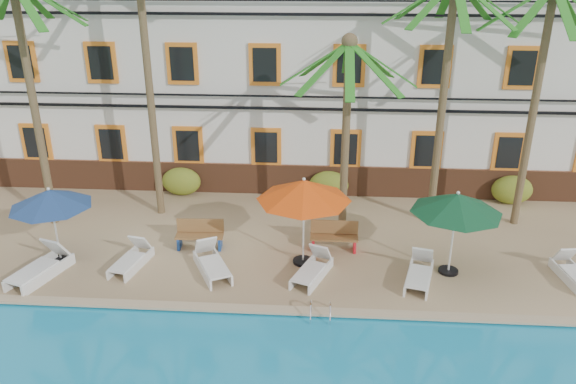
# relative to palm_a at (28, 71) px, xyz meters

# --- Properties ---
(ground) EXTENTS (100.00, 100.00, 0.00)m
(ground) POSITION_rel_palm_a_xyz_m (8.65, -3.88, -5.52)
(ground) COLOR #384C23
(ground) RESTS_ON ground
(pool_deck) EXTENTS (30.00, 12.00, 0.25)m
(pool_deck) POSITION_rel_palm_a_xyz_m (8.65, 1.12, -5.39)
(pool_deck) COLOR tan
(pool_deck) RESTS_ON ground
(pool_coping) EXTENTS (30.00, 0.35, 0.06)m
(pool_coping) POSITION_rel_palm_a_xyz_m (8.65, -4.78, -5.24)
(pool_coping) COLOR tan
(pool_coping) RESTS_ON pool_deck
(hotel_building) EXTENTS (25.40, 6.44, 10.22)m
(hotel_building) POSITION_rel_palm_a_xyz_m (8.65, 6.10, -0.14)
(hotel_building) COLOR silver
(hotel_building) RESTS_ON pool_deck
(palm_a) EXTENTS (4.23, 4.23, 8.24)m
(palm_a) POSITION_rel_palm_a_xyz_m (0.00, 0.00, 0.00)
(palm_a) COLOR brown
(palm_a) RESTS_ON pool_deck
(palm_b) EXTENTS (4.23, 4.23, 9.53)m
(palm_b) POSITION_rel_palm_a_xyz_m (3.50, 1.04, 0.73)
(palm_b) COLOR brown
(palm_b) RESTS_ON pool_deck
(palm_c) EXTENTS (4.23, 4.23, 6.48)m
(palm_c) POSITION_rel_palm_a_xyz_m (10.02, 0.30, -1.03)
(palm_c) COLOR brown
(palm_c) RESTS_ON pool_deck
(palm_d) EXTENTS (4.23, 4.23, 8.26)m
(palm_d) POSITION_rel_palm_a_xyz_m (13.11, 0.98, 0.01)
(palm_d) COLOR brown
(palm_d) RESTS_ON pool_deck
(palm_e) EXTENTS (4.23, 4.23, 8.08)m
(palm_e) POSITION_rel_palm_a_xyz_m (16.02, 1.02, -0.09)
(palm_e) COLOR brown
(palm_e) RESTS_ON pool_deck
(shrub_left) EXTENTS (1.50, 0.90, 1.10)m
(shrub_left) POSITION_rel_palm_a_xyz_m (3.87, 2.72, -4.72)
(shrub_left) COLOR #1F601B
(shrub_left) RESTS_ON pool_deck
(shrub_mid) EXTENTS (1.50, 0.90, 1.10)m
(shrub_mid) POSITION_rel_palm_a_xyz_m (9.55, 2.72, -4.72)
(shrub_mid) COLOR #1F601B
(shrub_mid) RESTS_ON pool_deck
(shrub_right) EXTENTS (1.50, 0.90, 1.10)m
(shrub_right) POSITION_rel_palm_a_xyz_m (16.38, 2.72, -4.72)
(shrub_right) COLOR #1F601B
(shrub_right) RESTS_ON pool_deck
(umbrella_blue) EXTENTS (2.41, 2.41, 2.41)m
(umbrella_blue) POSITION_rel_palm_a_xyz_m (1.38, -2.56, -3.21)
(umbrella_blue) COLOR black
(umbrella_blue) RESTS_ON pool_deck
(umbrella_red) EXTENTS (2.78, 2.78, 2.78)m
(umbrella_red) POSITION_rel_palm_a_xyz_m (8.79, -2.21, -2.89)
(umbrella_red) COLOR black
(umbrella_red) RESTS_ON pool_deck
(umbrella_green) EXTENTS (2.59, 2.59, 2.59)m
(umbrella_green) POSITION_rel_palm_a_xyz_m (13.09, -2.49, -3.05)
(umbrella_green) COLOR black
(umbrella_green) RESTS_ON pool_deck
(lounger_a) EXTENTS (1.32, 2.18, 0.97)m
(lounger_a) POSITION_rel_palm_a_xyz_m (1.26, -3.52, -4.95)
(lounger_a) COLOR silver
(lounger_a) RESTS_ON pool_deck
(lounger_b) EXTENTS (0.95, 1.82, 0.82)m
(lounger_b) POSITION_rel_palm_a_xyz_m (3.69, -2.79, -5.00)
(lounger_b) COLOR silver
(lounger_b) RESTS_ON pool_deck
(lounger_c) EXTENTS (1.47, 2.02, 0.91)m
(lounger_c) POSITION_rel_palm_a_xyz_m (6.14, -2.93, -4.97)
(lounger_c) COLOR silver
(lounger_c) RESTS_ON pool_deck
(lounger_d) EXTENTS (1.25, 1.90, 0.85)m
(lounger_d) POSITION_rel_palm_a_xyz_m (9.10, -3.03, -4.99)
(lounger_d) COLOR silver
(lounger_d) RESTS_ON pool_deck
(lounger_e) EXTENTS (1.09, 1.93, 0.86)m
(lounger_e) POSITION_rel_palm_a_xyz_m (12.15, -3.06, -4.99)
(lounger_e) COLOR silver
(lounger_e) RESTS_ON pool_deck
(lounger_f) EXTENTS (0.82, 1.77, 0.81)m
(lounger_f) POSITION_rel_palm_a_xyz_m (16.56, -2.67, -5.00)
(lounger_f) COLOR silver
(lounger_f) RESTS_ON pool_deck
(bench_left) EXTENTS (1.52, 0.54, 0.93)m
(bench_left) POSITION_rel_palm_a_xyz_m (5.48, -1.44, -4.80)
(bench_left) COLOR olive
(bench_left) RESTS_ON pool_deck
(bench_right) EXTENTS (1.50, 0.49, 0.93)m
(bench_right) POSITION_rel_palm_a_xyz_m (9.73, -1.27, -4.80)
(bench_right) COLOR olive
(bench_right) RESTS_ON pool_deck
(pool_ladder) EXTENTS (0.54, 0.74, 0.74)m
(pool_ladder) POSITION_rel_palm_a_xyz_m (9.36, -4.88, -5.27)
(pool_ladder) COLOR silver
(pool_ladder) RESTS_ON ground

